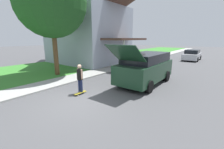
{
  "coord_description": "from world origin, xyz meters",
  "views": [
    {
      "loc": [
        5.31,
        -4.31,
        2.95
      ],
      "look_at": [
        0.19,
        2.43,
        0.9
      ],
      "focal_mm": 24.0,
      "sensor_mm": 36.0,
      "label": 1
    }
  ],
  "objects_px": {
    "skateboarder": "(80,78)",
    "skateboard": "(80,93)",
    "suv_parked": "(146,68)",
    "car_down_street": "(192,55)",
    "lawn_tree_near": "(51,2)"
  },
  "relations": [
    {
      "from": "suv_parked",
      "to": "lawn_tree_near",
      "type": "bearing_deg",
      "value": -161.65
    },
    {
      "from": "suv_parked",
      "to": "skateboarder",
      "type": "distance_m",
      "value": 4.35
    },
    {
      "from": "suv_parked",
      "to": "skateboard",
      "type": "xyz_separation_m",
      "value": [
        -1.9,
        -3.97,
        -1.01
      ]
    },
    {
      "from": "car_down_street",
      "to": "lawn_tree_near",
      "type": "bearing_deg",
      "value": -113.38
    },
    {
      "from": "lawn_tree_near",
      "to": "suv_parked",
      "type": "distance_m",
      "value": 8.34
    },
    {
      "from": "lawn_tree_near",
      "to": "skateboard",
      "type": "bearing_deg",
      "value": -20.02
    },
    {
      "from": "suv_parked",
      "to": "car_down_street",
      "type": "relative_size",
      "value": 1.3
    },
    {
      "from": "suv_parked",
      "to": "skateboard",
      "type": "distance_m",
      "value": 4.52
    },
    {
      "from": "suv_parked",
      "to": "skateboarder",
      "type": "xyz_separation_m",
      "value": [
        -1.99,
        -3.86,
        -0.2
      ]
    },
    {
      "from": "lawn_tree_near",
      "to": "skateboard",
      "type": "xyz_separation_m",
      "value": [
        4.8,
        -1.75,
        -5.45
      ]
    },
    {
      "from": "suv_parked",
      "to": "skateboard",
      "type": "relative_size",
      "value": 7.18
    },
    {
      "from": "skateboarder",
      "to": "skateboard",
      "type": "bearing_deg",
      "value": -49.87
    },
    {
      "from": "skateboarder",
      "to": "skateboard",
      "type": "relative_size",
      "value": 2.1
    },
    {
      "from": "suv_parked",
      "to": "skateboard",
      "type": "height_order",
      "value": "suv_parked"
    },
    {
      "from": "lawn_tree_near",
      "to": "skateboard",
      "type": "relative_size",
      "value": 10.51
    }
  ]
}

